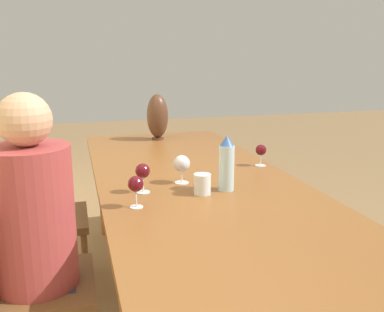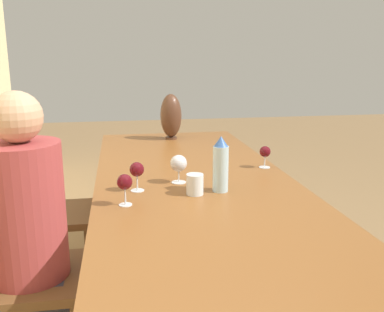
% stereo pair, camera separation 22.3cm
% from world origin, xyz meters
% --- Properties ---
extents(dining_table, '(2.72, 0.99, 0.76)m').
position_xyz_m(dining_table, '(0.00, 0.00, 0.70)').
color(dining_table, brown).
rests_on(dining_table, ground_plane).
extents(water_bottle, '(0.07, 0.07, 0.26)m').
position_xyz_m(water_bottle, '(-0.15, -0.08, 0.88)').
color(water_bottle, '#ADCCD6').
rests_on(water_bottle, dining_table).
extents(water_tumbler, '(0.08, 0.08, 0.09)m').
position_xyz_m(water_tumbler, '(-0.17, 0.04, 0.81)').
color(water_tumbler, silver).
rests_on(water_tumbler, dining_table).
extents(vase, '(0.16, 0.16, 0.33)m').
position_xyz_m(vase, '(1.12, -0.01, 0.93)').
color(vase, '#4C2D1E').
rests_on(vase, dining_table).
extents(wine_glass_0, '(0.07, 0.07, 0.13)m').
position_xyz_m(wine_glass_0, '(-0.26, 0.36, 0.86)').
color(wine_glass_0, silver).
rests_on(wine_glass_0, dining_table).
extents(wine_glass_1, '(0.06, 0.06, 0.12)m').
position_xyz_m(wine_glass_1, '(0.22, -0.42, 0.85)').
color(wine_glass_1, silver).
rests_on(wine_glass_1, dining_table).
extents(wine_glass_2, '(0.07, 0.07, 0.14)m').
position_xyz_m(wine_glass_2, '(-0.08, 0.30, 0.86)').
color(wine_glass_2, silver).
rests_on(wine_glass_2, dining_table).
extents(wine_glass_3, '(0.08, 0.08, 0.14)m').
position_xyz_m(wine_glass_3, '(0.02, 0.09, 0.85)').
color(wine_glass_3, silver).
rests_on(wine_glass_3, dining_table).
extents(chair_near, '(0.44, 0.44, 0.87)m').
position_xyz_m(chair_near, '(-0.25, 0.83, 0.48)').
color(chair_near, brown).
rests_on(chair_near, ground_plane).
extents(chair_far, '(0.44, 0.44, 0.87)m').
position_xyz_m(chair_far, '(0.50, 0.83, 0.48)').
color(chair_far, brown).
rests_on(chair_far, ground_plane).
extents(person_near, '(0.32, 0.32, 1.24)m').
position_xyz_m(person_near, '(-0.25, 0.75, 0.67)').
color(person_near, '#2D2D38').
rests_on(person_near, ground_plane).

